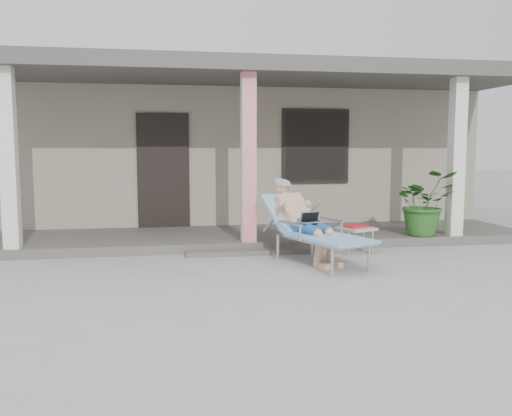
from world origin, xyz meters
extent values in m
plane|color=#9E9E99|center=(0.00, 0.00, 0.00)|extent=(60.00, 60.00, 0.00)
cube|color=gray|center=(0.00, 6.50, 1.50)|extent=(10.00, 5.00, 3.00)
cube|color=#474442|center=(0.00, 6.50, 3.15)|extent=(10.40, 5.40, 0.30)
cube|color=black|center=(-1.30, 3.97, 1.20)|extent=(0.95, 0.06, 2.10)
cube|color=black|center=(1.60, 3.97, 1.65)|extent=(1.20, 0.06, 1.30)
cube|color=black|center=(1.60, 3.96, 1.65)|extent=(1.32, 0.05, 1.42)
cube|color=#605B56|center=(0.00, 3.00, 0.07)|extent=(10.00, 2.00, 0.15)
cube|color=silver|center=(-3.50, 2.15, 1.45)|extent=(0.22, 0.22, 2.61)
cube|color=red|center=(0.00, 2.15, 1.45)|extent=(0.22, 0.22, 2.61)
cube|color=silver|center=(3.50, 2.15, 1.45)|extent=(0.22, 0.22, 2.61)
cube|color=#474442|center=(0.00, 3.00, 2.88)|extent=(10.00, 2.30, 0.24)
cube|color=#605B56|center=(0.00, 1.85, 0.04)|extent=(2.00, 0.30, 0.07)
cylinder|color=#B7B7BC|center=(0.76, 0.24, 0.18)|extent=(0.04, 0.04, 0.37)
cylinder|color=#B7B7BC|center=(1.34, 0.46, 0.18)|extent=(0.04, 0.04, 0.37)
cylinder|color=#B7B7BC|center=(0.31, 1.39, 0.18)|extent=(0.04, 0.04, 0.37)
cylinder|color=#B7B7BC|center=(0.89, 1.62, 0.18)|extent=(0.04, 0.04, 0.37)
cube|color=#B7B7BC|center=(0.88, 0.77, 0.38)|extent=(1.02, 1.35, 0.03)
cube|color=#91B9E0|center=(0.88, 0.77, 0.41)|extent=(1.12, 1.43, 0.04)
cube|color=#B7B7BC|center=(0.56, 1.60, 0.62)|extent=(0.79, 0.76, 0.49)
cube|color=#91B9E0|center=(0.56, 1.60, 0.65)|extent=(0.90, 0.86, 0.55)
cylinder|color=#A2A2A4|center=(0.46, 1.86, 1.09)|extent=(0.31, 0.32, 0.13)
cube|color=silver|center=(0.73, 1.18, 0.58)|extent=(0.39, 0.34, 0.23)
cube|color=#A6A6A1|center=(1.61, 1.70, 0.38)|extent=(0.62, 0.62, 0.04)
cylinder|color=#B7B7BC|center=(1.42, 1.51, 0.18)|extent=(0.03, 0.03, 0.36)
cylinder|color=#B7B7BC|center=(1.80, 1.51, 0.18)|extent=(0.03, 0.03, 0.36)
cylinder|color=#B7B7BC|center=(1.42, 1.89, 0.18)|extent=(0.03, 0.03, 0.36)
cylinder|color=#B7B7BC|center=(1.80, 1.89, 0.18)|extent=(0.03, 0.03, 0.36)
cube|color=red|center=(1.61, 1.70, 0.41)|extent=(0.40, 0.35, 0.03)
cube|color=black|center=(1.61, 1.82, 0.41)|extent=(0.31, 0.14, 0.03)
imported|color=#26591E|center=(3.00, 2.25, 0.70)|extent=(1.02, 0.89, 1.10)
camera|label=1|loc=(-1.32, -6.17, 1.61)|focal=38.00mm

